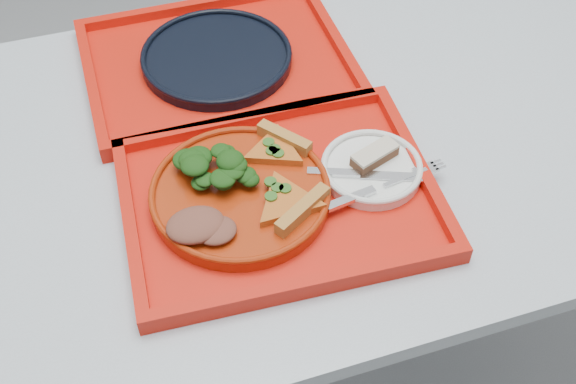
% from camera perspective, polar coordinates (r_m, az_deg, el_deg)
% --- Properties ---
extents(ground, '(10.00, 10.00, 0.00)m').
position_cam_1_polar(ground, '(1.76, 0.56, -13.47)').
color(ground, gray).
rests_on(ground, ground).
extents(table, '(1.60, 0.80, 0.75)m').
position_cam_1_polar(table, '(1.21, 0.79, 1.79)').
color(table, '#A7AFBB').
rests_on(table, ground).
extents(tray_main, '(0.47, 0.37, 0.01)m').
position_cam_1_polar(tray_main, '(1.06, -0.73, -0.51)').
color(tray_main, red).
rests_on(tray_main, table).
extents(tray_far, '(0.45, 0.35, 0.01)m').
position_cam_1_polar(tray_far, '(1.29, -5.60, 9.94)').
color(tray_far, red).
rests_on(tray_far, table).
extents(dinner_plate, '(0.26, 0.26, 0.02)m').
position_cam_1_polar(dinner_plate, '(1.04, -3.79, -0.27)').
color(dinner_plate, '#9D280A').
rests_on(dinner_plate, tray_main).
extents(side_plate, '(0.15, 0.15, 0.01)m').
position_cam_1_polar(side_plate, '(1.08, 6.60, 1.72)').
color(side_plate, white).
rests_on(side_plate, tray_main).
extents(navy_plate, '(0.26, 0.26, 0.02)m').
position_cam_1_polar(navy_plate, '(1.28, -5.65, 10.43)').
color(navy_plate, black).
rests_on(navy_plate, tray_far).
extents(pizza_slice_a, '(0.14, 0.15, 0.02)m').
position_cam_1_polar(pizza_slice_a, '(1.01, -0.08, -0.61)').
color(pizza_slice_a, orange).
rests_on(pizza_slice_a, dinner_plate).
extents(pizza_slice_b, '(0.14, 0.13, 0.02)m').
position_cam_1_polar(pizza_slice_b, '(1.08, -1.06, 3.50)').
color(pizza_slice_b, orange).
rests_on(pizza_slice_b, dinner_plate).
extents(salad_heap, '(0.10, 0.09, 0.05)m').
position_cam_1_polar(salad_heap, '(1.04, -5.44, 2.15)').
color(salad_heap, black).
rests_on(salad_heap, dinner_plate).
extents(meat_portion, '(0.08, 0.06, 0.02)m').
position_cam_1_polar(meat_portion, '(0.99, -7.33, -2.60)').
color(meat_portion, brown).
rests_on(meat_portion, dinner_plate).
extents(dessert_bar, '(0.08, 0.05, 0.02)m').
position_cam_1_polar(dessert_bar, '(1.08, 6.86, 2.90)').
color(dessert_bar, '#4A2A18').
rests_on(dessert_bar, side_plate).
extents(knife, '(0.18, 0.08, 0.01)m').
position_cam_1_polar(knife, '(1.06, 6.51, 1.39)').
color(knife, silver).
rests_on(knife, side_plate).
extents(fork, '(0.19, 0.05, 0.01)m').
position_cam_1_polar(fork, '(1.05, 7.50, 0.47)').
color(fork, silver).
rests_on(fork, side_plate).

